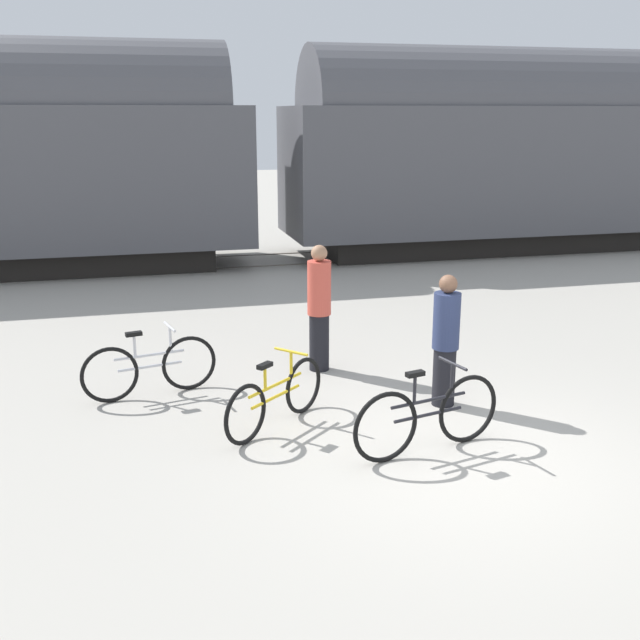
{
  "coord_description": "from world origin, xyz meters",
  "views": [
    {
      "loc": [
        -3.18,
        -6.55,
        3.47
      ],
      "look_at": [
        -1.11,
        1.69,
        1.1
      ],
      "focal_mm": 42.0,
      "sensor_mm": 36.0,
      "label": 1
    }
  ],
  "objects_px": {
    "bicycle_yellow": "(276,397)",
    "person_in_red": "(319,308)",
    "bicycle_black": "(428,416)",
    "bicycle_silver": "(150,367)",
    "freight_train": "(268,150)",
    "person_in_navy": "(446,341)"
  },
  "relations": [
    {
      "from": "person_in_navy",
      "to": "bicycle_silver",
      "type": "bearing_deg",
      "value": -84.74
    },
    {
      "from": "freight_train",
      "to": "person_in_red",
      "type": "xyz_separation_m",
      "value": [
        -0.78,
        -8.06,
        -1.72
      ]
    },
    {
      "from": "freight_train",
      "to": "bicycle_silver",
      "type": "relative_size",
      "value": 14.15
    },
    {
      "from": "bicycle_silver",
      "to": "freight_train",
      "type": "bearing_deg",
      "value": 70.11
    },
    {
      "from": "bicycle_yellow",
      "to": "bicycle_black",
      "type": "xyz_separation_m",
      "value": [
        1.43,
        -1.01,
        0.04
      ]
    },
    {
      "from": "bicycle_yellow",
      "to": "person_in_red",
      "type": "bearing_deg",
      "value": 62.09
    },
    {
      "from": "bicycle_yellow",
      "to": "bicycle_silver",
      "type": "distance_m",
      "value": 1.91
    },
    {
      "from": "person_in_navy",
      "to": "person_in_red",
      "type": "relative_size",
      "value": 0.93
    },
    {
      "from": "bicycle_black",
      "to": "person_in_red",
      "type": "bearing_deg",
      "value": 99.46
    },
    {
      "from": "freight_train",
      "to": "bicycle_silver",
      "type": "bearing_deg",
      "value": -109.89
    },
    {
      "from": "bicycle_black",
      "to": "person_in_red",
      "type": "xyz_separation_m",
      "value": [
        -0.47,
        2.82,
        0.49
      ]
    },
    {
      "from": "bicycle_black",
      "to": "person_in_navy",
      "type": "distance_m",
      "value": 1.44
    },
    {
      "from": "person_in_red",
      "to": "bicycle_yellow",
      "type": "bearing_deg",
      "value": -130.68
    },
    {
      "from": "freight_train",
      "to": "person_in_navy",
      "type": "xyz_separation_m",
      "value": [
        0.38,
        -9.69,
        -1.79
      ]
    },
    {
      "from": "bicycle_yellow",
      "to": "freight_train",
      "type": "bearing_deg",
      "value": 80.02
    },
    {
      "from": "bicycle_silver",
      "to": "bicycle_black",
      "type": "height_order",
      "value": "bicycle_black"
    },
    {
      "from": "person_in_red",
      "to": "bicycle_silver",
      "type": "bearing_deg",
      "value": 178.42
    },
    {
      "from": "bicycle_yellow",
      "to": "person_in_navy",
      "type": "xyz_separation_m",
      "value": [
        2.11,
        0.18,
        0.46
      ]
    },
    {
      "from": "bicycle_black",
      "to": "bicycle_silver",
      "type": "bearing_deg",
      "value": 139.55
    },
    {
      "from": "freight_train",
      "to": "person_in_red",
      "type": "bearing_deg",
      "value": -95.53
    },
    {
      "from": "bicycle_black",
      "to": "person_in_red",
      "type": "distance_m",
      "value": 2.9
    },
    {
      "from": "freight_train",
      "to": "person_in_navy",
      "type": "bearing_deg",
      "value": -87.77
    }
  ]
}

